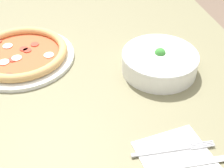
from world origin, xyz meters
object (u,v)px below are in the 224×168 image
object	(u,v)px
pizza	(21,54)
bowl	(160,61)
fork	(172,150)
knife	(177,166)

from	to	relation	value
pizza	bowl	distance (m)	0.43
fork	knife	world-z (taller)	same
pizza	fork	world-z (taller)	pizza
fork	knife	bearing A→B (deg)	-95.99
bowl	knife	bearing A→B (deg)	-13.34
pizza	bowl	world-z (taller)	bowl
knife	fork	bearing A→B (deg)	84.01
pizza	knife	bearing A→B (deg)	33.00
fork	knife	size ratio (longest dim) A/B	0.95
bowl	fork	distance (m)	0.30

